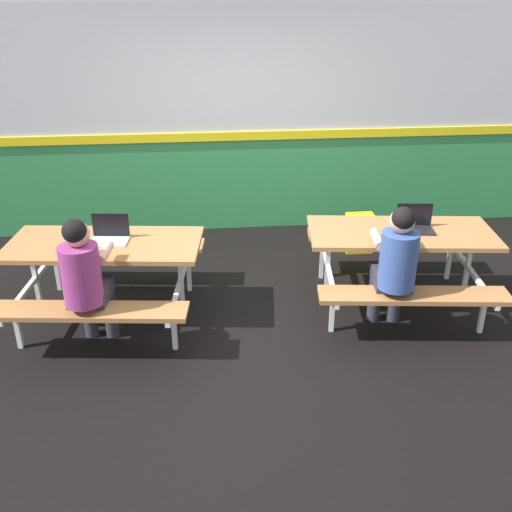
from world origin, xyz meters
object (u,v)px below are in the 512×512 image
Objects in this scene: picnic_table_left at (106,260)px; student_further at (396,261)px; picnic_table_right at (400,248)px; laptop_dark at (415,225)px; backpack_dark at (359,233)px; student_nearer at (85,275)px; laptop_silver at (110,236)px.

student_further is at bearing -12.84° from picnic_table_left.
laptop_dark reaches higher than picnic_table_right.
laptop_dark reaches higher than backpack_dark.
picnic_table_left is at bearing 82.19° from student_nearer.
student_nearer is 1.00× the size of student_further.
student_further is 2.43m from laptop_silver.
student_nearer reaches higher than laptop_dark.
picnic_table_left is 2.64m from picnic_table_right.
picnic_table_left is 2.47m from student_further.
picnic_table_left is at bearing -155.60° from backpack_dark.
student_nearer is 3.51× the size of laptop_silver.
laptop_silver is (0.05, 0.03, 0.21)m from picnic_table_left.
laptop_dark is at bearing -0.51° from laptop_silver.
laptop_dark is at bearing 11.14° from student_nearer.
picnic_table_left is 1.44× the size of student_further.
student_nearer is 0.60m from laptop_silver.
backpack_dark is (2.60, 1.18, -0.36)m from picnic_table_left.
laptop_silver is 1.00× the size of laptop_dark.
picnic_table_left is 1.44× the size of student_nearer.
picnic_table_left is at bearing 179.68° from picnic_table_right.
backpack_dark is (2.68, 1.73, -0.49)m from student_nearer.
backpack_dark is (2.55, 1.15, -0.57)m from laptop_silver.
laptop_silver is at bearing 77.75° from student_nearer.
laptop_dark is at bearing -82.23° from backpack_dark.
laptop_dark is at bearing 0.16° from picnic_table_left.
student_further is 3.51× the size of laptop_silver.
student_further is at bearing -13.83° from laptop_silver.
laptop_dark is (2.76, 0.01, 0.21)m from picnic_table_left.
laptop_dark is (0.13, 0.02, 0.21)m from picnic_table_right.
picnic_table_right is 2.77m from student_nearer.
backpack_dark is at bearing 83.57° from student_further.
laptop_dark reaches higher than picnic_table_left.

